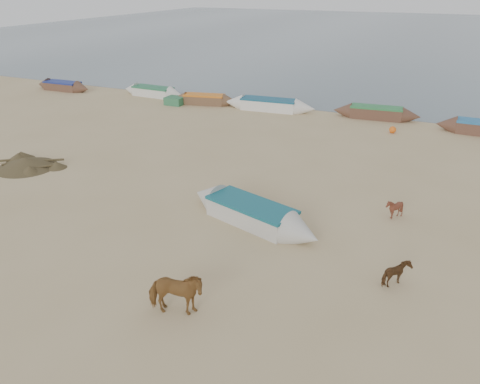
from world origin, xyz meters
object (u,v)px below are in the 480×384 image
cow_adult (175,294)px  calf_front (394,208)px  calf_right (397,275)px  near_canoe (251,213)px

cow_adult → calf_front: bearing=-46.8°
calf_right → near_canoe: size_ratio=0.13×
calf_front → calf_right: bearing=-4.7°
calf_right → near_canoe: (-6.00, 2.08, -0.00)m
cow_adult → near_canoe: bearing=-15.5°
cow_adult → calf_right: size_ratio=2.02×
cow_adult → near_canoe: 6.25m
cow_adult → calf_front: cow_adult is taller
cow_adult → calf_right: (5.74, 4.16, -0.30)m
cow_adult → near_canoe: cow_adult is taller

